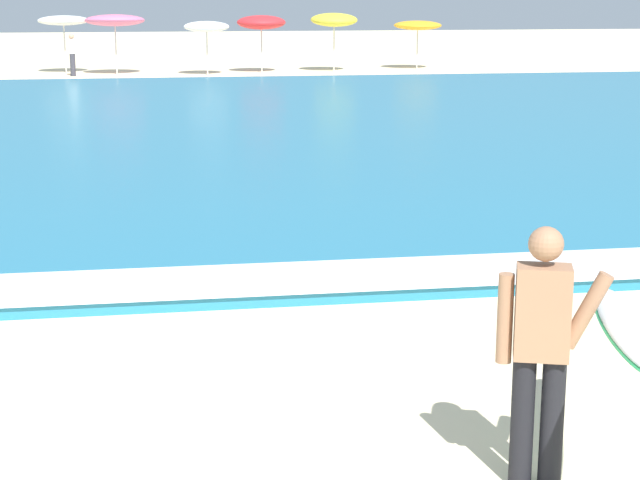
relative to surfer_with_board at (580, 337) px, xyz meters
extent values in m
cube|color=teal|center=(-3.37, 18.28, -0.96)|extent=(120.00, 28.00, 0.14)
cube|color=white|center=(-3.37, 4.88, -0.88)|extent=(120.00, 1.29, 0.01)
cylinder|color=black|center=(-0.31, 0.10, -0.59)|extent=(0.15, 0.15, 0.88)
cylinder|color=black|center=(-0.14, 0.05, -0.59)|extent=(0.15, 0.15, 0.88)
cube|color=#9E7051|center=(-0.22, 0.08, 0.15)|extent=(0.39, 0.32, 0.60)
sphere|color=#9E7051|center=(-0.22, 0.08, 0.59)|extent=(0.22, 0.22, 0.22)
cylinder|color=#9E7051|center=(-0.44, 0.15, 0.10)|extent=(0.10, 0.10, 0.58)
cylinder|color=#9E7051|center=(0.04, 0.01, 0.17)|extent=(0.33, 0.19, 0.51)
ellipsoid|color=white|center=(0.26, -0.08, 0.10)|extent=(1.01, 2.35, 0.31)
ellipsoid|color=green|center=(0.26, -0.08, 0.08)|extent=(1.06, 2.45, 0.28)
cylinder|color=beige|center=(-5.69, 36.98, -0.04)|extent=(0.05, 0.05, 1.97)
ellipsoid|color=white|center=(-5.69, 36.98, 1.00)|extent=(1.98, 1.98, 0.41)
cylinder|color=beige|center=(-3.69, 35.88, -0.04)|extent=(0.05, 0.05, 1.98)
ellipsoid|color=pink|center=(-3.69, 35.88, 1.02)|extent=(2.28, 2.30, 0.54)
cylinder|color=beige|center=(-0.25, 35.06, -0.15)|extent=(0.05, 0.05, 1.77)
ellipsoid|color=white|center=(-0.25, 35.06, 0.80)|extent=(1.73, 1.75, 0.50)
cylinder|color=beige|center=(1.95, 35.97, -0.10)|extent=(0.05, 0.05, 1.87)
ellipsoid|color=red|center=(1.95, 35.97, 0.92)|extent=(1.91, 1.92, 0.59)
cylinder|color=beige|center=(4.87, 36.12, -0.05)|extent=(0.05, 0.05, 1.95)
ellipsoid|color=yellow|center=(4.87, 36.12, 1.00)|extent=(1.87, 1.90, 0.64)
cylinder|color=beige|center=(8.53, 37.02, -0.17)|extent=(0.05, 0.05, 1.71)
ellipsoid|color=#F4A31E|center=(8.53, 37.02, 0.74)|extent=(1.96, 1.97, 0.42)
cylinder|color=#383842|center=(-5.31, 35.34, -0.61)|extent=(0.20, 0.20, 0.84)
cube|color=white|center=(-5.31, 35.34, 0.08)|extent=(0.32, 0.20, 0.54)
sphere|color=tan|center=(-5.31, 35.34, 0.45)|extent=(0.20, 0.20, 0.20)
camera|label=1|loc=(-2.62, -5.91, 2.11)|focal=59.11mm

